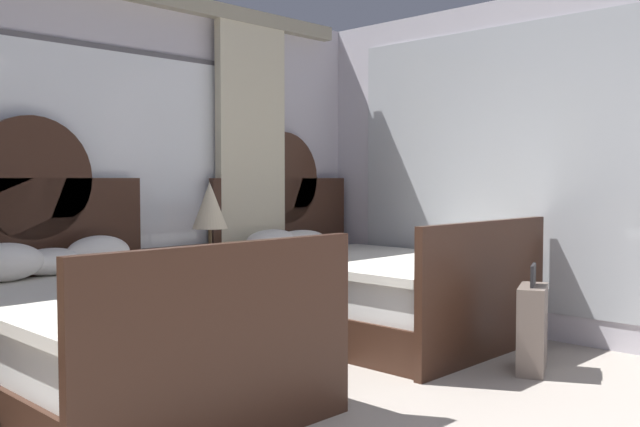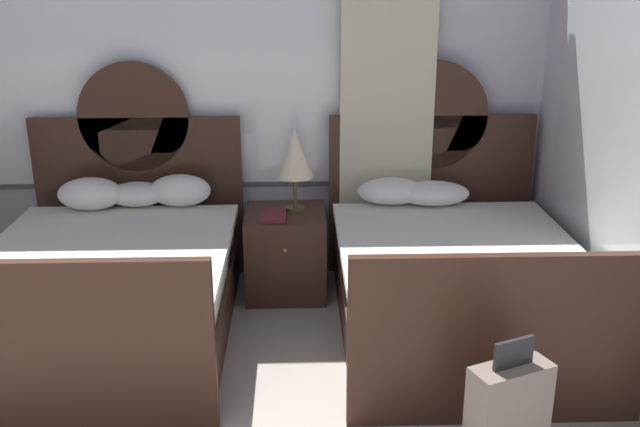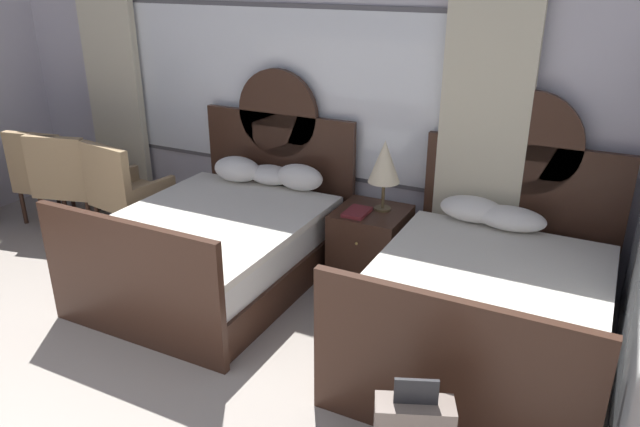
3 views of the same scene
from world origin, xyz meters
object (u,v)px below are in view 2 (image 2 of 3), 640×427
object	(u,v)px
table_lamp_on_nightstand	(295,154)
suitcase_on_floor	(507,417)
nightstand_between_beds	(286,253)
bed_near_window	(113,280)
book_on_nightstand	(274,216)
bed_near_mirror	(453,277)

from	to	relation	value
table_lamp_on_nightstand	suitcase_on_floor	bearing A→B (deg)	-64.60
nightstand_between_beds	suitcase_on_floor	world-z (taller)	suitcase_on_floor
nightstand_between_beds	table_lamp_on_nightstand	distance (m)	0.74
nightstand_between_beds	suitcase_on_floor	bearing A→B (deg)	-62.26
bed_near_window	nightstand_between_beds	xyz separation A→B (m)	(1.13, 0.58, -0.05)
book_on_nightstand	suitcase_on_floor	xyz separation A→B (m)	(1.16, -1.93, -0.36)
bed_near_window	table_lamp_on_nightstand	bearing A→B (deg)	28.23
bed_near_mirror	suitcase_on_floor	bearing A→B (deg)	-91.73
bed_near_window	suitcase_on_floor	xyz separation A→B (m)	(2.20, -1.47, -0.08)
nightstand_between_beds	table_lamp_on_nightstand	bearing A→B (deg)	41.29
bed_near_window	table_lamp_on_nightstand	size ratio (longest dim) A/B	3.53
table_lamp_on_nightstand	book_on_nightstand	size ratio (longest dim) A/B	2.32
bed_near_window	suitcase_on_floor	distance (m)	2.65
bed_near_window	bed_near_mirror	size ratio (longest dim) A/B	1.00
bed_near_mirror	table_lamp_on_nightstand	world-z (taller)	bed_near_mirror
book_on_nightstand	suitcase_on_floor	distance (m)	2.28
book_on_nightstand	bed_near_window	bearing A→B (deg)	-156.10
nightstand_between_beds	book_on_nightstand	size ratio (longest dim) A/B	2.43
nightstand_between_beds	book_on_nightstand	xyz separation A→B (m)	(-0.08, -0.12, 0.33)
bed_near_mirror	nightstand_between_beds	distance (m)	1.27
nightstand_between_beds	table_lamp_on_nightstand	xyz separation A→B (m)	(0.07, 0.06, 0.73)
suitcase_on_floor	table_lamp_on_nightstand	bearing A→B (deg)	115.40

